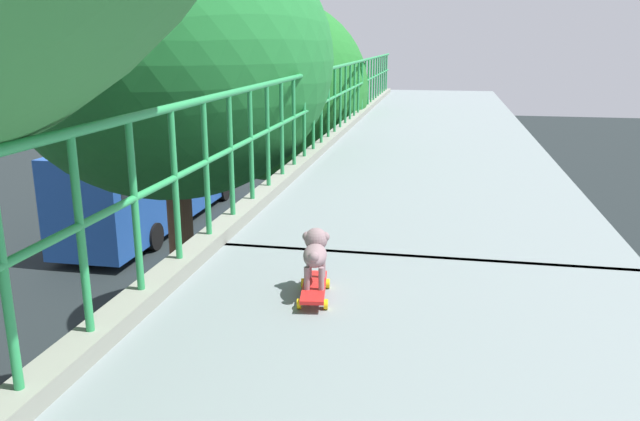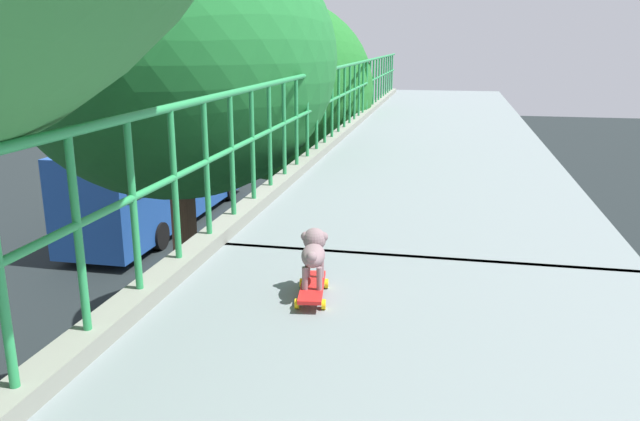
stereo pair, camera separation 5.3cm
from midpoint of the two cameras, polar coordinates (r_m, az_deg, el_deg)
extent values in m
cube|color=slate|center=(3.53, 6.81, -15.86)|extent=(3.32, 35.83, 0.47)
cube|color=black|center=(4.82, 8.32, -4.13)|extent=(3.25, 0.06, 0.00)
cube|color=gray|center=(3.83, -18.13, -9.11)|extent=(0.20, 34.03, 0.11)
cylinder|color=#2A9650|center=(3.54, -19.58, 7.29)|extent=(0.06, 34.03, 0.06)
cylinder|color=#2A9650|center=(3.62, -18.93, -0.05)|extent=(0.04, 34.03, 0.04)
cylinder|color=#2A9650|center=(2.95, -27.15, -5.38)|extent=(0.04, 0.04, 1.04)
cylinder|color=#2A9650|center=(3.40, -21.25, -2.15)|extent=(0.04, 0.04, 1.04)
cylinder|color=#2A9650|center=(3.88, -16.78, 0.31)|extent=(0.04, 0.04, 1.04)
cylinder|color=#2A9650|center=(4.39, -13.31, 2.23)|extent=(0.04, 0.04, 1.04)
cylinder|color=#2A9650|center=(4.91, -10.57, 3.73)|extent=(0.04, 0.04, 1.04)
cylinder|color=#2A9650|center=(5.44, -8.35, 4.94)|extent=(0.04, 0.04, 1.04)
cylinder|color=#2A9650|center=(5.98, -6.52, 5.93)|extent=(0.04, 0.04, 1.04)
cylinder|color=#2A9650|center=(6.53, -4.99, 6.74)|extent=(0.04, 0.04, 1.04)
cylinder|color=#2A9650|center=(7.08, -3.70, 7.43)|extent=(0.04, 0.04, 1.04)
cylinder|color=#2A9650|center=(7.64, -2.59, 8.01)|extent=(0.04, 0.04, 1.04)
cylinder|color=#2A9650|center=(8.20, -1.63, 8.51)|extent=(0.04, 0.04, 1.04)
cylinder|color=#2A9650|center=(8.76, -0.79, 8.95)|extent=(0.04, 0.04, 1.04)
cylinder|color=#2A9650|center=(9.33, -0.05, 9.33)|extent=(0.04, 0.04, 1.04)
cylinder|color=#2A9650|center=(9.89, 0.60, 9.67)|extent=(0.04, 0.04, 1.04)
cylinder|color=#2A9650|center=(10.46, 1.19, 9.96)|extent=(0.04, 0.04, 1.04)
cylinder|color=#2A9650|center=(11.03, 1.71, 10.23)|extent=(0.04, 0.04, 1.04)
cylinder|color=#2A9650|center=(11.60, 2.19, 10.47)|extent=(0.04, 0.04, 1.04)
cylinder|color=#2A9650|center=(12.17, 2.62, 10.69)|extent=(0.04, 0.04, 1.04)
cylinder|color=#2A9650|center=(12.74, 3.01, 10.89)|extent=(0.04, 0.04, 1.04)
cylinder|color=#2A9650|center=(13.32, 3.37, 11.07)|extent=(0.04, 0.04, 1.04)
cylinder|color=#2A9650|center=(13.89, 3.70, 11.23)|extent=(0.04, 0.04, 1.04)
cylinder|color=#2A9650|center=(14.46, 4.01, 11.38)|extent=(0.04, 0.04, 1.04)
cylinder|color=#2A9650|center=(15.04, 4.29, 11.52)|extent=(0.04, 0.04, 1.04)
cylinder|color=#2A9650|center=(15.61, 4.55, 11.65)|extent=(0.04, 0.04, 1.04)
cylinder|color=#2A9650|center=(16.19, 4.80, 11.77)|extent=(0.04, 0.04, 1.04)
cylinder|color=#2A9650|center=(16.76, 5.02, 11.88)|extent=(0.04, 0.04, 1.04)
cylinder|color=#2A9650|center=(17.34, 5.23, 11.98)|extent=(0.04, 0.04, 1.04)
cylinder|color=#2A9650|center=(17.91, 5.43, 12.08)|extent=(0.04, 0.04, 1.04)
cylinder|color=#2A9650|center=(18.49, 5.62, 12.17)|extent=(0.04, 0.04, 1.04)
cylinder|color=#2A9650|center=(19.06, 5.79, 12.25)|extent=(0.04, 0.04, 1.04)
cylinder|color=#2A9650|center=(19.64, 5.96, 12.33)|extent=(0.04, 0.04, 1.04)
cube|color=#1C4695|center=(25.32, -14.54, 3.04)|extent=(2.58, 11.38, 3.24)
cube|color=black|center=(25.21, -14.62, 4.30)|extent=(2.60, 10.47, 0.70)
cylinder|color=black|center=(28.74, -8.74, 1.87)|extent=(0.28, 0.96, 0.96)
cylinder|color=black|center=(29.65, -13.26, 2.05)|extent=(0.28, 0.96, 0.96)
cylinder|color=black|center=(22.41, -14.83, -2.29)|extent=(0.28, 0.96, 0.96)
cylinder|color=black|center=(23.58, -20.26, -1.87)|extent=(0.28, 0.96, 0.96)
cylinder|color=brown|center=(10.44, -12.17, -9.43)|extent=(0.38, 0.38, 5.46)
ellipsoid|color=#217332|center=(9.52, -13.54, 13.14)|extent=(4.69, 4.69, 4.00)
cylinder|color=#483E25|center=(15.41, -4.13, -2.47)|extent=(0.41, 0.41, 4.70)
ellipsoid|color=#216E28|center=(14.73, -4.40, 10.83)|extent=(4.37, 4.37, 4.14)
cube|color=red|center=(4.00, -0.93, -6.92)|extent=(0.22, 0.53, 0.02)
cylinder|color=yellow|center=(4.17, 0.35, -6.62)|extent=(0.03, 0.07, 0.06)
cylinder|color=yellow|center=(4.17, -1.91, -6.58)|extent=(0.03, 0.07, 0.06)
cylinder|color=yellow|center=(3.85, 0.14, -8.48)|extent=(0.03, 0.07, 0.06)
cylinder|color=yellow|center=(3.86, -2.30, -8.43)|extent=(0.03, 0.07, 0.06)
cylinder|color=gray|center=(4.09, -0.12, -5.10)|extent=(0.04, 0.04, 0.15)
cylinder|color=gray|center=(4.10, -1.37, -5.08)|extent=(0.04, 0.04, 0.15)
cylinder|color=gray|center=(3.90, -0.27, -6.18)|extent=(0.04, 0.04, 0.15)
cylinder|color=gray|center=(3.90, -1.59, -6.15)|extent=(0.04, 0.04, 0.15)
ellipsoid|color=gray|center=(3.96, -0.84, -4.08)|extent=(0.19, 0.30, 0.13)
sphere|color=gray|center=(4.05, -0.74, -2.63)|extent=(0.15, 0.15, 0.15)
ellipsoid|color=gray|center=(4.12, -0.68, -2.49)|extent=(0.06, 0.07, 0.05)
sphere|color=gray|center=(4.04, 0.06, -2.39)|extent=(0.06, 0.06, 0.06)
sphere|color=gray|center=(4.05, -1.54, -2.36)|extent=(0.06, 0.06, 0.06)
sphere|color=gray|center=(3.81, -0.98, -4.23)|extent=(0.07, 0.07, 0.07)
camera|label=1|loc=(0.03, -90.31, -0.08)|focal=35.38mm
camera|label=2|loc=(0.03, 89.69, 0.08)|focal=35.38mm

